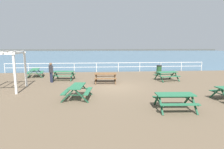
# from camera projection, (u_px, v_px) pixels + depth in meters

# --- Properties ---
(ground_plane) EXTENTS (30.00, 24.00, 0.20)m
(ground_plane) POSITION_uv_depth(u_px,v_px,m) (113.00, 88.00, 13.57)
(ground_plane) COLOR brown
(sea_band) EXTENTS (142.00, 90.00, 0.01)m
(sea_band) POSITION_uv_depth(u_px,v_px,m) (100.00, 54.00, 65.45)
(sea_band) COLOR #476B84
(sea_band) RESTS_ON ground
(distant_shoreline) EXTENTS (142.00, 6.00, 1.80)m
(distant_shoreline) POSITION_uv_depth(u_px,v_px,m) (99.00, 51.00, 107.76)
(distant_shoreline) COLOR #4C4C47
(distant_shoreline) RESTS_ON ground
(seaward_railing) EXTENTS (23.07, 0.07, 1.08)m
(seaward_railing) POSITION_uv_depth(u_px,v_px,m) (107.00, 65.00, 21.05)
(seaward_railing) COLOR white
(seaward_railing) RESTS_ON ground
(picnic_table_near_left) EXTENTS (2.06, 1.84, 0.80)m
(picnic_table_near_left) POSITION_uv_depth(u_px,v_px,m) (167.00, 74.00, 15.85)
(picnic_table_near_left) COLOR #286B47
(picnic_table_near_left) RESTS_ON ground
(picnic_table_near_right) EXTENTS (1.88, 1.63, 0.80)m
(picnic_table_near_right) POSITION_uv_depth(u_px,v_px,m) (175.00, 98.00, 8.64)
(picnic_table_near_right) COLOR #286B47
(picnic_table_near_right) RESTS_ON ground
(picnic_table_mid_centre) EXTENTS (1.88, 1.63, 0.80)m
(picnic_table_mid_centre) POSITION_uv_depth(u_px,v_px,m) (106.00, 76.00, 14.91)
(picnic_table_mid_centre) COLOR brown
(picnic_table_mid_centre) RESTS_ON ground
(picnic_table_far_left) EXTENTS (1.83, 2.06, 0.80)m
(picnic_table_far_left) POSITION_uv_depth(u_px,v_px,m) (35.00, 71.00, 17.71)
(picnic_table_far_left) COLOR #286B47
(picnic_table_far_left) RESTS_ON ground
(picnic_table_far_right) EXTENTS (1.71, 1.95, 0.80)m
(picnic_table_far_right) POSITION_uv_depth(u_px,v_px,m) (77.00, 89.00, 10.44)
(picnic_table_far_right) COLOR #286B47
(picnic_table_far_right) RESTS_ON ground
(picnic_table_seaward) EXTENTS (1.95, 1.71, 0.80)m
(picnic_table_seaward) POSITION_uv_depth(u_px,v_px,m) (64.00, 73.00, 16.16)
(picnic_table_seaward) COLOR #286B47
(picnic_table_seaward) RESTS_ON ground
(visitor) EXTENTS (0.39, 0.42, 1.66)m
(visitor) POSITION_uv_depth(u_px,v_px,m) (51.00, 71.00, 14.94)
(visitor) COLOR #1E2338
(visitor) RESTS_ON ground
(lattice_pergola) EXTENTS (2.63, 2.75, 2.70)m
(lattice_pergola) POSITION_uv_depth(u_px,v_px,m) (2.00, 61.00, 12.07)
(lattice_pergola) COLOR white
(lattice_pergola) RESTS_ON ground
(litter_bin) EXTENTS (0.55, 0.55, 0.95)m
(litter_bin) POSITION_uv_depth(u_px,v_px,m) (159.00, 70.00, 19.52)
(litter_bin) COLOR #1E4723
(litter_bin) RESTS_ON ground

